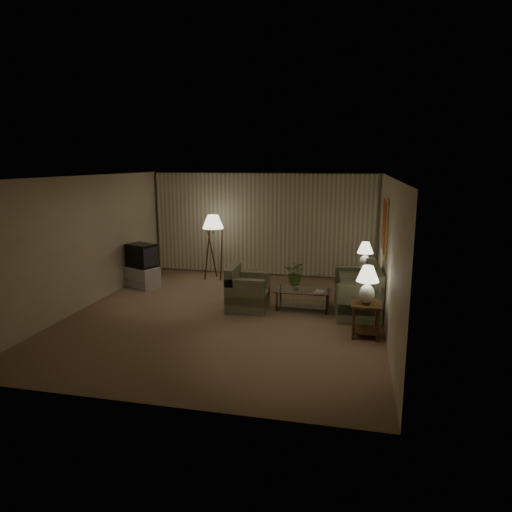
{
  "coord_description": "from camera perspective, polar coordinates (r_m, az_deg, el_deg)",
  "views": [
    {
      "loc": [
        2.41,
        -8.28,
        2.97
      ],
      "look_at": [
        0.46,
        0.6,
        1.08
      ],
      "focal_mm": 32.0,
      "sensor_mm": 36.0,
      "label": 1
    }
  ],
  "objects": [
    {
      "name": "flowers",
      "position": [
        9.26,
        5.02,
        -1.78
      ],
      "size": [
        0.51,
        0.47,
        0.49
      ],
      "primitive_type": "imported",
      "rotation": [
        0.0,
        0.0,
        -0.21
      ],
      "color": "#4D7232",
      "rests_on": "vase"
    },
    {
      "name": "room_shell",
      "position": [
        10.15,
        -1.28,
        4.8
      ],
      "size": [
        6.04,
        7.02,
        2.72
      ],
      "color": "#BFB693",
      "rests_on": "ground"
    },
    {
      "name": "armchair",
      "position": [
        9.33,
        -1.04,
        -4.58
      ],
      "size": [
        0.91,
        0.87,
        0.71
      ],
      "rotation": [
        0.0,
        0.0,
        1.61
      ],
      "color": "#777B56",
      "rests_on": "ground"
    },
    {
      "name": "sofa",
      "position": [
        9.4,
        12.51,
        -4.62
      ],
      "size": [
        1.8,
        1.09,
        0.75
      ],
      "rotation": [
        0.0,
        0.0,
        -1.5
      ],
      "color": "#777B56",
      "rests_on": "ground"
    },
    {
      "name": "ground",
      "position": [
        9.13,
        -3.63,
        -7.31
      ],
      "size": [
        7.0,
        7.0,
        0.0
      ],
      "primitive_type": "plane",
      "color": "#987554",
      "rests_on": "ground"
    },
    {
      "name": "coffee_table",
      "position": [
        9.38,
        5.87,
        -5.03
      ],
      "size": [
        1.14,
        0.62,
        0.41
      ],
      "color": "silver",
      "rests_on": "ground"
    },
    {
      "name": "book",
      "position": [
        9.22,
        7.37,
        -4.41
      ],
      "size": [
        0.21,
        0.27,
        0.02
      ],
      "primitive_type": "imported",
      "rotation": [
        0.0,
        0.0,
        -0.13
      ],
      "color": "olive",
      "rests_on": "coffee_table"
    },
    {
      "name": "table_lamp_near",
      "position": [
        7.94,
        13.76,
        -3.1
      ],
      "size": [
        0.38,
        0.38,
        0.66
      ],
      "color": "white",
      "rests_on": "side_table_near"
    },
    {
      "name": "crt_tv",
      "position": [
        11.21,
        -14.14,
        0.07
      ],
      "size": [
        0.99,
        0.95,
        0.55
      ],
      "primitive_type": "cube",
      "rotation": [
        0.0,
        0.0,
        -0.42
      ],
      "color": "black",
      "rests_on": "tv_cabinet"
    },
    {
      "name": "floor_lamp",
      "position": [
        11.67,
        -5.34,
        1.27
      ],
      "size": [
        0.54,
        0.54,
        1.65
      ],
      "color": "#3A1E0F",
      "rests_on": "ground"
    },
    {
      "name": "side_table_near",
      "position": [
        8.1,
        13.56,
        -7.08
      ],
      "size": [
        0.5,
        0.5,
        0.6
      ],
      "color": "#3A1E0F",
      "rests_on": "ground"
    },
    {
      "name": "table_lamp_far",
      "position": [
        10.48,
        13.49,
        0.35
      ],
      "size": [
        0.36,
        0.36,
        0.62
      ],
      "color": "white",
      "rests_on": "side_table_far"
    },
    {
      "name": "tv_cabinet",
      "position": [
        11.32,
        -14.0,
        -2.54
      ],
      "size": [
        1.14,
        1.07,
        0.5
      ],
      "primitive_type": "cube",
      "rotation": [
        0.0,
        0.0,
        -0.42
      ],
      "color": "#B6B6B8",
      "rests_on": "ground"
    },
    {
      "name": "side_table_far",
      "position": [
        10.6,
        13.34,
        -2.68
      ],
      "size": [
        0.46,
        0.38,
        0.6
      ],
      "color": "#3A1E0F",
      "rests_on": "ground"
    },
    {
      "name": "vase",
      "position": [
        9.34,
        4.98,
        -3.71
      ],
      "size": [
        0.2,
        0.2,
        0.16
      ],
      "primitive_type": "imported",
      "rotation": [
        0.0,
        0.0,
        -0.38
      ],
      "color": "silver",
      "rests_on": "coffee_table"
    },
    {
      "name": "ottoman",
      "position": [
        10.86,
        -0.65,
        -3.05
      ],
      "size": [
        0.61,
        0.61,
        0.4
      ],
      "primitive_type": "cylinder",
      "rotation": [
        0.0,
        0.0,
        0.01
      ],
      "color": "#B3593C",
      "rests_on": "ground"
    }
  ]
}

